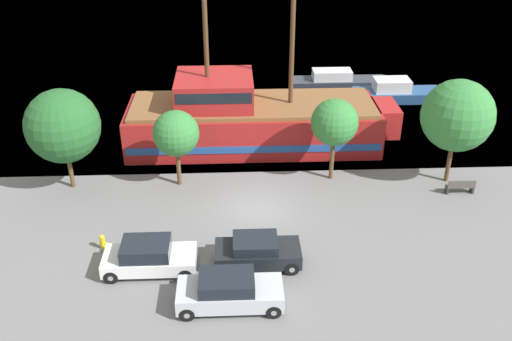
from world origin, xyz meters
name	(u,v)px	position (x,y,z in m)	size (l,w,h in m)	color
ground_plane	(257,209)	(0.00, 0.00, 0.00)	(160.00, 160.00, 0.00)	slate
water_surface	(240,11)	(0.00, 44.00, 0.00)	(80.00, 80.00, 0.00)	#38667F
pirate_ship	(250,120)	(-0.05, 7.71, 1.71)	(16.89, 5.25, 10.22)	#A31E1E
moored_boat_dockside	(396,92)	(11.18, 14.88, 0.60)	(6.61, 2.16, 1.64)	navy
moored_boat_outer	(337,82)	(7.14, 17.34, 0.59)	(7.56, 1.91, 1.56)	#2D333D
parked_car_curb_front	(229,291)	(-1.44, -7.26, 0.73)	(4.31, 1.83, 1.49)	#B7BCC6
parked_car_curb_mid	(257,252)	(-0.19, -4.62, 0.70)	(3.83, 1.81, 1.40)	black
parked_car_curb_rear	(149,257)	(-4.99, -4.81, 0.72)	(4.08, 1.88, 1.48)	white
fire_hydrant	(103,241)	(-7.37, -3.12, 0.41)	(0.42, 0.25, 0.76)	yellow
bench_promenade_east	(460,187)	(11.17, 1.10, 0.43)	(1.52, 0.45, 0.85)	#4C4742
tree_row_east	(63,126)	(-10.17, 2.78, 3.70)	(3.97, 3.97, 5.69)	brown
tree_row_mideast	(176,134)	(-4.23, 2.82, 3.12)	(2.52, 2.52, 4.40)	brown
tree_row_midwest	(335,123)	(4.39, 3.11, 3.47)	(2.60, 2.60, 4.79)	brown
tree_row_west	(458,116)	(10.91, 2.53, 4.01)	(3.91, 3.91, 5.97)	brown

